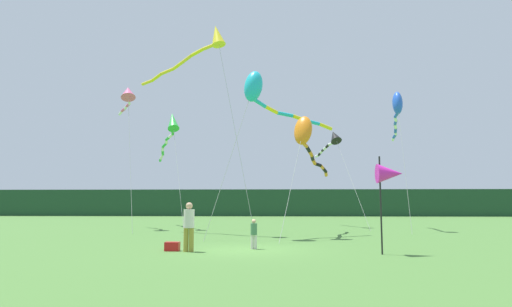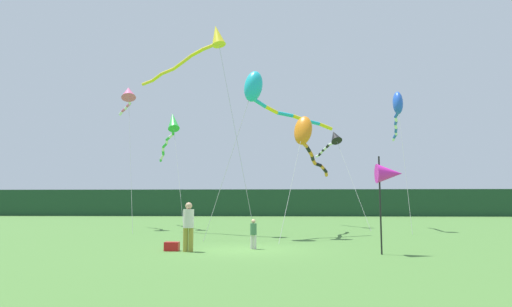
# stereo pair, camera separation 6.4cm
# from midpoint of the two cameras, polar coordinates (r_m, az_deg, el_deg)

# --- Properties ---
(ground_plane) EXTENTS (120.00, 120.00, 0.00)m
(ground_plane) POSITION_cam_midpoint_polar(r_m,az_deg,el_deg) (17.32, -0.89, -12.33)
(ground_plane) COLOR #477533
(distant_treeline) EXTENTS (108.00, 3.91, 3.64)m
(distant_treeline) POSITION_cam_midpoint_polar(r_m,az_deg,el_deg) (62.21, 1.82, -6.37)
(distant_treeline) COLOR #1E4228
(distant_treeline) RESTS_ON ground
(person_adult) EXTENTS (0.40, 0.40, 1.81)m
(person_adult) POSITION_cam_midpoint_polar(r_m,az_deg,el_deg) (16.80, -8.60, -8.98)
(person_adult) COLOR olive
(person_adult) RESTS_ON ground
(person_child) EXTENTS (0.25, 0.25, 1.16)m
(person_child) POSITION_cam_midpoint_polar(r_m,az_deg,el_deg) (17.56, -0.23, -10.14)
(person_child) COLOR silver
(person_child) RESTS_ON ground
(cooler_box) EXTENTS (0.54, 0.36, 0.33)m
(cooler_box) POSITION_cam_midpoint_polar(r_m,az_deg,el_deg) (17.25, -10.69, -11.70)
(cooler_box) COLOR red
(cooler_box) RESTS_ON ground
(banner_flag_pole) EXTENTS (0.90, 0.70, 3.45)m
(banner_flag_pole) POSITION_cam_midpoint_polar(r_m,az_deg,el_deg) (16.43, 16.89, -2.60)
(banner_flag_pole) COLOR black
(banner_flag_pole) RESTS_ON ground
(kite_cyan) EXTENTS (6.78, 5.01, 8.79)m
(kite_cyan) POSITION_cam_midpoint_polar(r_m,az_deg,el_deg) (23.57, 0.44, 8.11)
(kite_cyan) COLOR #B2B2B2
(kite_cyan) RESTS_ON ground
(kite_orange) EXTENTS (3.21, 8.74, 6.48)m
(kite_orange) POSITION_cam_midpoint_polar(r_m,az_deg,el_deg) (23.84, 6.51, 2.17)
(kite_orange) COLOR #B2B2B2
(kite_orange) RESTS_ON ground
(kite_black) EXTENTS (2.80, 8.21, 7.51)m
(kite_black) POSITION_cam_midpoint_polar(r_m,az_deg,el_deg) (34.47, 9.98, 1.89)
(kite_black) COLOR #B2B2B2
(kite_black) RESTS_ON ground
(kite_blue) EXTENTS (1.31, 7.79, 9.26)m
(kite_blue) POSITION_cam_midpoint_polar(r_m,az_deg,el_deg) (31.21, 17.84, 5.69)
(kite_blue) COLOR #B2B2B2
(kite_blue) RESTS_ON ground
(kite_rainbow) EXTENTS (3.86, 7.55, 10.20)m
(kite_rainbow) POSITION_cam_midpoint_polar(r_m,az_deg,el_deg) (33.02, -16.12, 7.30)
(kite_rainbow) COLOR #B2B2B2
(kite_rainbow) RESTS_ON ground
(kite_yellow) EXTENTS (7.98, 5.66, 12.35)m
(kite_yellow) POSITION_cam_midpoint_polar(r_m,az_deg,el_deg) (27.43, -6.27, 13.95)
(kite_yellow) COLOR #B2B2B2
(kite_yellow) RESTS_ON ground
(kite_green) EXTENTS (4.39, 10.29, 8.35)m
(kite_green) POSITION_cam_midpoint_polar(r_m,az_deg,el_deg) (32.46, -10.82, 3.33)
(kite_green) COLOR #B2B2B2
(kite_green) RESTS_ON ground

